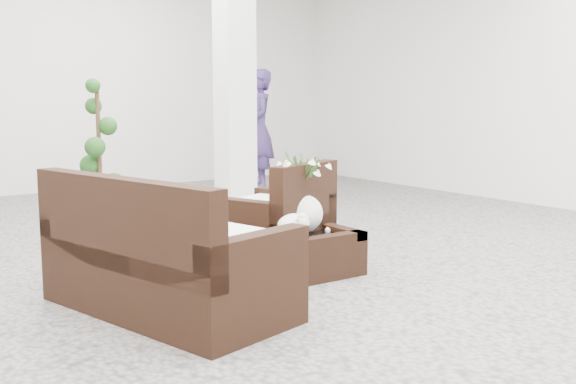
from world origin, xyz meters
TOP-DOWN VIEW (x-y plane):
  - ground at (0.00, 0.00)m, footprint 11.00×11.00m
  - column at (1.20, 2.80)m, footprint 0.40×0.40m
  - coffee_table at (-0.11, -0.40)m, footprint 0.90×0.60m
  - sheep_figurine at (-0.23, -0.50)m, footprint 0.28×0.23m
  - planter_narcissus at (-0.01, -0.30)m, footprint 0.44×0.44m
  - tealight at (0.19, -0.38)m, footprint 0.04×0.04m
  - armchair at (-0.07, 0.04)m, footprint 1.04×1.02m
  - loveseat at (-1.32, -0.62)m, footprint 1.22×1.86m
  - topiary at (-0.34, 3.43)m, footprint 0.42×0.42m
  - shopper at (2.33, 4.03)m, footprint 0.64×0.77m

SIDE VIEW (x-z plane):
  - ground at x=0.00m, z-range 0.00..0.00m
  - coffee_table at x=-0.11m, z-range 0.00..0.31m
  - tealight at x=0.19m, z-range 0.31..0.34m
  - sheep_figurine at x=-0.23m, z-range 0.31..0.52m
  - armchair at x=-0.07m, z-range 0.00..0.87m
  - loveseat at x=-1.32m, z-range 0.00..0.91m
  - planter_narcissus at x=-0.01m, z-range 0.31..1.11m
  - topiary at x=-0.34m, z-range 0.00..1.58m
  - shopper at x=2.33m, z-range 0.00..1.81m
  - column at x=1.20m, z-range 0.00..3.50m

